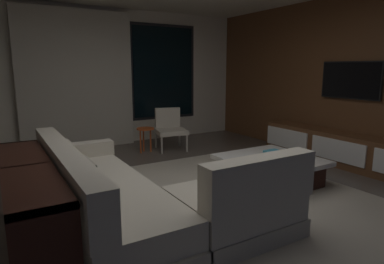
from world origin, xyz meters
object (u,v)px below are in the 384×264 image
sectional_couch (136,199)px  mounted_tv (350,80)px  coffee_table (270,170)px  side_stool (145,132)px  book_stack_on_coffee_table (274,153)px  media_console (349,151)px  accent_chair_near_window (170,127)px  console_table_behind_couch (30,201)px

sectional_couch → mounted_tv: (3.80, 0.39, 1.06)m
coffee_table → side_stool: side_stool is taller
book_stack_on_coffee_table → side_stool: (-0.89, 2.38, -0.02)m
sectional_couch → media_console: 3.62m
side_stool → mounted_tv: bearing=-42.2°
coffee_table → book_stack_on_coffee_table: bearing=28.0°
sectional_couch → book_stack_on_coffee_table: sectional_couch is taller
coffee_table → accent_chair_near_window: 2.49m
sectional_couch → book_stack_on_coffee_table: (2.14, 0.32, 0.10)m
coffee_table → book_stack_on_coffee_table: book_stack_on_coffee_table is taller
coffee_table → accent_chair_near_window: (-0.25, 2.46, 0.25)m
accent_chair_near_window → side_stool: size_ratio=1.70×
mounted_tv → sectional_couch: bearing=-174.2°
book_stack_on_coffee_table → accent_chair_near_window: size_ratio=0.36×
side_stool → console_table_behind_couch: (-2.16, -2.57, 0.04)m
console_table_behind_couch → sectional_couch: bearing=-8.0°
console_table_behind_couch → accent_chair_near_window: bearing=44.0°
book_stack_on_coffee_table → media_console: (1.48, -0.13, -0.14)m
sectional_couch → side_stool: (1.25, 2.70, 0.08)m
sectional_couch → media_console: bearing=3.0°
coffee_table → media_console: media_console is taller
accent_chair_near_window → mounted_tv: size_ratio=0.76×
accent_chair_near_window → console_table_behind_couch: bearing=-136.0°
book_stack_on_coffee_table → mounted_tv: 1.92m
book_stack_on_coffee_table → media_console: media_console is taller
console_table_behind_couch → coffee_table: bearing=2.4°
accent_chair_near_window → side_stool: accent_chair_near_window is taller
coffee_table → media_console: size_ratio=0.37×
book_stack_on_coffee_table → side_stool: side_stool is taller
mounted_tv → console_table_behind_couch: (-4.71, -0.26, -0.93)m
sectional_couch → side_stool: bearing=65.2°
coffee_table → console_table_behind_couch: bearing=-177.6°
coffee_table → mounted_tv: 2.14m
console_table_behind_couch → mounted_tv: bearing=3.1°
coffee_table → side_stool: (-0.76, 2.45, 0.19)m
book_stack_on_coffee_table → console_table_behind_couch: (-3.05, -0.19, 0.03)m
book_stack_on_coffee_table → coffee_table: bearing=-152.0°
side_stool → mounted_tv: (2.55, -2.31, 0.98)m
sectional_couch → mounted_tv: bearing=5.8°
book_stack_on_coffee_table → accent_chair_near_window: 2.43m
sectional_couch → accent_chair_near_window: sectional_couch is taller
coffee_table → console_table_behind_couch: size_ratio=0.55×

